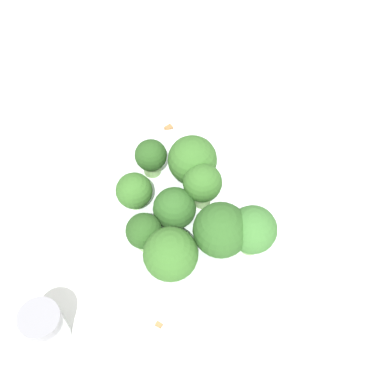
% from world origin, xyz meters
% --- Properties ---
extents(ground_plane, '(3.00, 3.00, 0.00)m').
position_xyz_m(ground_plane, '(0.00, 0.00, 0.00)').
color(ground_plane, white).
extents(bowl, '(0.23, 0.23, 0.03)m').
position_xyz_m(bowl, '(0.00, 0.00, 0.02)').
color(bowl, silver).
rests_on(bowl, ground_plane).
extents(broccoli_floret_0, '(0.05, 0.05, 0.06)m').
position_xyz_m(broccoli_floret_0, '(0.01, 0.07, 0.07)').
color(broccoli_floret_0, '#84AD66').
rests_on(broccoli_floret_0, bowl).
extents(broccoli_floret_1, '(0.05, 0.05, 0.05)m').
position_xyz_m(broccoli_floret_1, '(0.02, -0.01, 0.06)').
color(broccoli_floret_1, '#8EB770').
rests_on(broccoli_floret_1, bowl).
extents(broccoli_floret_2, '(0.06, 0.06, 0.07)m').
position_xyz_m(broccoli_floret_2, '(0.03, 0.05, 0.07)').
color(broccoli_floret_2, '#7A9E5B').
rests_on(broccoli_floret_2, bowl).
extents(broccoli_floret_3, '(0.05, 0.05, 0.06)m').
position_xyz_m(broccoli_floret_3, '(0.07, 0.01, 0.06)').
color(broccoli_floret_3, '#8EB770').
rests_on(broccoli_floret_3, bowl).
extents(broccoli_floret_4, '(0.04, 0.04, 0.06)m').
position_xyz_m(broccoli_floret_4, '(-0.01, 0.01, 0.07)').
color(broccoli_floret_4, '#8EB770').
rests_on(broccoli_floret_4, bowl).
extents(broccoli_floret_5, '(0.05, 0.05, 0.06)m').
position_xyz_m(broccoli_floret_5, '(-0.03, -0.02, 0.07)').
color(broccoli_floret_5, '#84AD66').
rests_on(broccoli_floret_5, bowl).
extents(broccoli_floret_6, '(0.04, 0.04, 0.05)m').
position_xyz_m(broccoli_floret_6, '(-0.02, -0.06, 0.06)').
color(broccoli_floret_6, '#84AD66').
rests_on(broccoli_floret_6, bowl).
extents(broccoli_floret_7, '(0.04, 0.04, 0.05)m').
position_xyz_m(broccoli_floret_7, '(0.02, -0.06, 0.06)').
color(broccoli_floret_7, '#8EB770').
rests_on(broccoli_floret_7, bowl).
extents(broccoli_floret_8, '(0.04, 0.04, 0.05)m').
position_xyz_m(broccoli_floret_8, '(0.06, -0.02, 0.06)').
color(broccoli_floret_8, '#8EB770').
rests_on(broccoli_floret_8, bowl).
extents(pepper_shaker, '(0.04, 0.04, 0.06)m').
position_xyz_m(pepper_shaker, '(0.18, -0.06, 0.03)').
color(pepper_shaker, silver).
rests_on(pepper_shaker, ground_plane).
extents(almond_crumb_0, '(0.01, 0.01, 0.01)m').
position_xyz_m(almond_crumb_0, '(-0.08, -0.10, 0.00)').
color(almond_crumb_0, tan).
rests_on(almond_crumb_0, ground_plane).
extents(almond_crumb_1, '(0.01, 0.01, 0.01)m').
position_xyz_m(almond_crumb_1, '(-0.11, -0.09, 0.00)').
color(almond_crumb_1, olive).
rests_on(almond_crumb_1, ground_plane).
extents(almond_crumb_2, '(0.01, 0.01, 0.01)m').
position_xyz_m(almond_crumb_2, '(0.12, 0.03, 0.00)').
color(almond_crumb_2, olive).
rests_on(almond_crumb_2, ground_plane).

